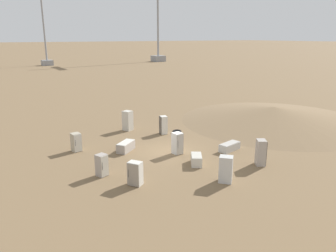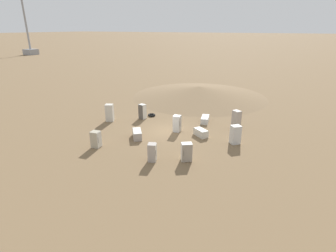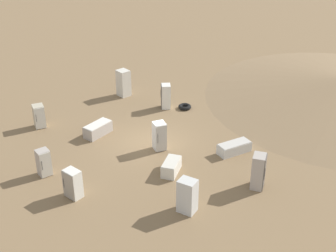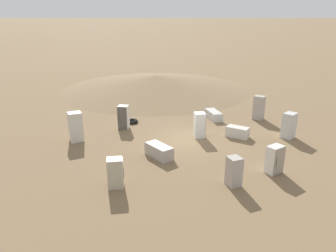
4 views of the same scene
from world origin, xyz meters
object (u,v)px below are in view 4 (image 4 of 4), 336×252
(discarded_fridge_0, at_px, (115,173))
(discarded_fridge_5, at_px, (76,127))
(discarded_fridge_4, at_px, (123,117))
(discarded_fridge_9, at_px, (275,160))
(discarded_fridge_2, at_px, (234,171))
(discarded_fridge_1, at_px, (259,108))
(scrap_tire, at_px, (132,121))
(discarded_fridge_10, at_px, (238,132))
(discarded_fridge_3, at_px, (159,151))
(discarded_fridge_7, at_px, (214,115))
(discarded_fridge_8, at_px, (289,125))
(discarded_fridge_6, at_px, (200,125))

(discarded_fridge_0, xyz_separation_m, discarded_fridge_5, (3.27, -5.80, 0.22))
(discarded_fridge_4, relative_size, discarded_fridge_9, 1.13)
(discarded_fridge_2, bearing_deg, discarded_fridge_1, 138.10)
(discarded_fridge_9, distance_m, scrap_tire, 11.18)
(discarded_fridge_9, xyz_separation_m, discarded_fridge_10, (0.76, -5.03, -0.38))
(discarded_fridge_3, xyz_separation_m, discarded_fridge_7, (-4.04, -6.96, -0.06))
(discarded_fridge_3, distance_m, discarded_fridge_8, 8.77)
(discarded_fridge_2, bearing_deg, scrap_tire, -169.43)
(discarded_fridge_3, bearing_deg, discarded_fridge_5, -63.85)
(discarded_fridge_7, distance_m, discarded_fridge_10, 4.00)
(discarded_fridge_7, bearing_deg, discarded_fridge_2, -106.93)
(discarded_fridge_6, bearing_deg, discarded_fridge_5, -92.00)
(discarded_fridge_1, bearing_deg, discarded_fridge_3, -104.35)
(discarded_fridge_3, distance_m, discarded_fridge_10, 5.90)
(discarded_fridge_6, distance_m, discarded_fridge_8, 5.69)
(discarded_fridge_2, relative_size, discarded_fridge_5, 0.77)
(discarded_fridge_1, distance_m, discarded_fridge_10, 4.43)
(discarded_fridge_3, relative_size, discarded_fridge_10, 1.16)
(discarded_fridge_7, bearing_deg, discarded_fridge_6, -124.82)
(discarded_fridge_5, bearing_deg, discarded_fridge_9, -47.26)
(discarded_fridge_5, bearing_deg, discarded_fridge_1, -6.48)
(discarded_fridge_7, bearing_deg, discarded_fridge_1, -16.94)
(discarded_fridge_9, height_order, discarded_fridge_10, discarded_fridge_9)
(discarded_fridge_3, distance_m, discarded_fridge_6, 4.04)
(discarded_fridge_4, bearing_deg, discarded_fridge_8, -177.73)
(scrap_tire, bearing_deg, discarded_fridge_9, 134.63)
(discarded_fridge_4, height_order, discarded_fridge_9, discarded_fridge_4)
(discarded_fridge_2, xyz_separation_m, discarded_fridge_5, (8.73, -5.72, 0.22))
(discarded_fridge_3, bearing_deg, discarded_fridge_1, -175.40)
(discarded_fridge_2, height_order, discarded_fridge_8, discarded_fridge_8)
(discarded_fridge_0, relative_size, discarded_fridge_8, 0.86)
(discarded_fridge_10, height_order, scrap_tire, discarded_fridge_10)
(discarded_fridge_10, xyz_separation_m, scrap_tire, (7.09, -2.92, -0.21))
(discarded_fridge_2, distance_m, discarded_fridge_3, 4.76)
(discarded_fridge_0, relative_size, discarded_fridge_1, 0.79)
(discarded_fridge_3, relative_size, discarded_fridge_9, 1.28)
(discarded_fridge_8, height_order, discarded_fridge_10, discarded_fridge_8)
(scrap_tire, bearing_deg, discarded_fridge_2, 121.21)
(discarded_fridge_0, distance_m, discarded_fridge_4, 8.11)
(discarded_fridge_2, relative_size, discarded_fridge_6, 0.87)
(discarded_fridge_1, xyz_separation_m, discarded_fridge_8, (-0.86, 3.86, -0.07))
(discarded_fridge_4, height_order, discarded_fridge_5, discarded_fridge_5)
(discarded_fridge_0, relative_size, discarded_fridge_2, 1.00)
(discarded_fridge_0, bearing_deg, scrap_tire, 172.30)
(discarded_fridge_8, bearing_deg, discarded_fridge_1, 58.57)
(discarded_fridge_1, relative_size, discarded_fridge_6, 1.11)
(discarded_fridge_7, xyz_separation_m, discarded_fridge_10, (-0.99, 3.88, 0.04))
(discarded_fridge_9, bearing_deg, discarded_fridge_1, -134.85)
(discarded_fridge_5, height_order, discarded_fridge_7, discarded_fridge_5)
(discarded_fridge_5, bearing_deg, discarded_fridge_3, -51.00)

